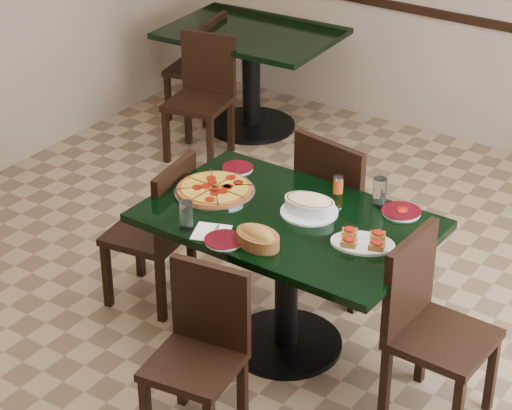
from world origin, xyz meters
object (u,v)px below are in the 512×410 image
Objects in this scene: back_chair_left at (203,63)px; bread_basket at (258,237)px; chair_left at (160,226)px; bruschetta_platter at (363,240)px; main_table at (287,250)px; back_table at (251,61)px; chair_near at (201,345)px; lasagna_casserole at (309,205)px; pepperoni_pizza at (215,189)px; chair_right at (428,320)px; back_chair_near at (203,90)px; chair_far at (341,206)px.

back_chair_left is 3.19m from bread_basket.
chair_left reaches higher than bruschetta_platter.
back_table is at bearing 128.95° from main_table.
bread_basket is 0.47m from bruschetta_platter.
chair_left is 2.45× the size of bruschetta_platter.
chair_left is at bearing 161.78° from bruschetta_platter.
chair_near is at bearing 40.25° from chair_left.
lasagna_casserole is (0.06, 0.09, 0.23)m from main_table.
chair_near is 0.90m from pepperoni_pizza.
back_chair_near is at bearing 58.40° from chair_right.
chair_far is 1.06× the size of chair_right.
back_table is at bearing 85.08° from back_chair_left.
back_chair_near reaches higher than back_table.
back_chair_near reaches higher than bruschetta_platter.
chair_near is 2.87m from back_chair_near.
main_table is 1.53× the size of chair_right.
chair_right is 3.56m from back_chair_left.
back_chair_near is at bearing 137.83° from main_table.
back_chair_near reaches higher than lasagna_casserole.
chair_far is at bearing 55.66° from pepperoni_pizza.
back_chair_near is (-0.03, -0.54, -0.05)m from back_table.
chair_near is 0.90× the size of chair_right.
lasagna_casserole is (0.10, -0.49, 0.27)m from chair_far.
chair_far is 1.03m from chair_right.
chair_right is 0.45m from bruschetta_platter.
lasagna_casserole is at bearing 57.64° from main_table.
back_chair_left is at bearing 115.61° from back_chair_near.
back_chair_near is (-1.72, 2.30, 0.03)m from chair_near.
bruschetta_platter is at bearing 45.58° from bread_basket.
chair_far is at bearing 105.29° from bread_basket.
chair_left is 3.33× the size of bread_basket.
chair_right is 0.79m from lasagna_casserole.
bruschetta_platter is at bearing 136.17° from chair_far.
back_chair_left is 2.94m from lasagna_casserole.
back_table is 2.25m from chair_far.
chair_far is at bearing 95.07° from lasagna_casserole.
chair_left reaches higher than back_chair_left.
back_chair_near reaches higher than chair_left.
bread_basket is at bearing -84.20° from main_table.
back_chair_near is 3.05× the size of lasagna_casserole.
chair_right reaches higher than back_chair_near.
chair_right is at bearing 151.40° from chair_far.
chair_left is at bearing -70.32° from back_table.
pepperoni_pizza is at bearing 158.32° from bread_basket.
bread_basket is at bearing -32.77° from pepperoni_pizza.
pepperoni_pizza is 1.60× the size of bread_basket.
pepperoni_pizza is at bearing 159.46° from bruschetta_platter.
bread_basket is (2.10, -2.37, 0.35)m from back_chair_left.
bread_basket is at bearing -164.13° from bruschetta_platter.
back_table is at bearing 136.16° from bread_basket.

